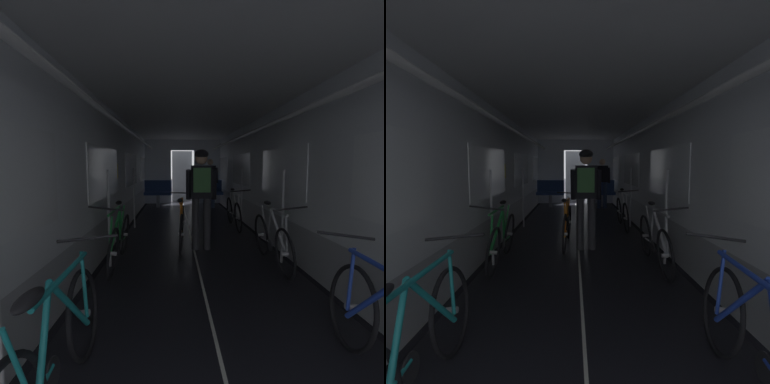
{
  "view_description": "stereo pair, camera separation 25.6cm",
  "coord_description": "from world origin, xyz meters",
  "views": [
    {
      "loc": [
        -0.34,
        -1.99,
        1.45
      ],
      "look_at": [
        0.0,
        3.36,
        0.96
      ],
      "focal_mm": 26.65,
      "sensor_mm": 36.0,
      "label": 1
    },
    {
      "loc": [
        -0.09,
        -2.0,
        1.45
      ],
      "look_at": [
        0.0,
        3.36,
        0.96
      ],
      "focal_mm": 26.65,
      "sensor_mm": 36.0,
      "label": 2
    }
  ],
  "objects": [
    {
      "name": "bicycle_silver",
      "position": [
        1.07,
        1.99,
        0.38
      ],
      "size": [
        0.44,
        1.69,
        0.95
      ],
      "color": "black",
      "rests_on": "ground"
    },
    {
      "name": "bicycle_green",
      "position": [
        -1.14,
        2.15,
        0.38
      ],
      "size": [
        0.44,
        1.69,
        0.95
      ],
      "color": "black",
      "rests_on": "ground"
    },
    {
      "name": "person_standing_near_bench",
      "position": [
        0.9,
        7.7,
        0.98
      ],
      "size": [
        0.53,
        0.23,
        1.69
      ],
      "color": "#384C75",
      "rests_on": "ground"
    },
    {
      "name": "bench_seat_far_right",
      "position": [
        0.9,
        8.07,
        0.57
      ],
      "size": [
        0.98,
        0.51,
        0.95
      ],
      "color": "gray",
      "rests_on": "ground"
    },
    {
      "name": "train_car_shell",
      "position": [
        -0.0,
        3.6,
        1.7
      ],
      "size": [
        3.14,
        12.34,
        2.57
      ],
      "color": "black",
      "rests_on": "ground"
    },
    {
      "name": "person_cyclist_aisle",
      "position": [
        0.13,
        2.84,
        1.07
      ],
      "size": [
        0.54,
        0.4,
        1.73
      ],
      "color": "#2D2D33",
      "rests_on": "ground"
    },
    {
      "name": "bicycle_orange_in_aisle",
      "position": [
        -0.2,
        3.1,
        0.38
      ],
      "size": [
        0.44,
        1.69,
        0.94
      ],
      "color": "black",
      "rests_on": "ground"
    },
    {
      "name": "bicycle_white",
      "position": [
        1.05,
        4.54,
        0.38
      ],
      "size": [
        0.44,
        1.69,
        0.95
      ],
      "color": "black",
      "rests_on": "ground"
    },
    {
      "name": "ground_plane",
      "position": [
        0.0,
        0.0,
        0.0
      ],
      "size": [
        60.0,
        60.0,
        0.0
      ],
      "primitive_type": "plane",
      "color": "black"
    },
    {
      "name": "bicycle_blue",
      "position": [
        1.01,
        -0.41,
        0.38
      ],
      "size": [
        0.44,
        1.69,
        0.95
      ],
      "color": "black",
      "rests_on": "ground"
    },
    {
      "name": "bicycle_teal",
      "position": [
        -1.02,
        -0.38,
        0.38
      ],
      "size": [
        0.44,
        1.69,
        0.95
      ],
      "color": "black",
      "rests_on": "ground"
    },
    {
      "name": "bench_seat_far_left",
      "position": [
        -0.9,
        8.07,
        0.57
      ],
      "size": [
        0.98,
        0.51,
        0.95
      ],
      "color": "gray",
      "rests_on": "ground"
    }
  ]
}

